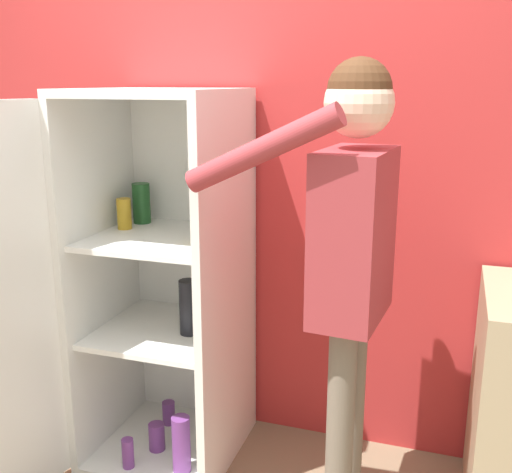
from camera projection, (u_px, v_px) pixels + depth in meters
wall_back at (255, 170)px, 2.76m from camera, size 7.00×0.06×2.55m
refrigerator at (135, 288)px, 2.57m from camera, size 0.83×1.27×1.64m
person at (351, 238)px, 2.09m from camera, size 0.68×0.52×1.75m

